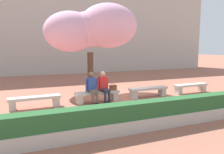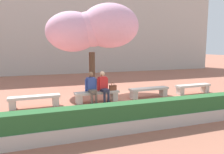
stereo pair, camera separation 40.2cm
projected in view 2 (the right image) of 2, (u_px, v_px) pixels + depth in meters
ground_plane at (124, 99)px, 9.65m from camera, size 100.00×100.00×0.00m
building_facade at (74, 30)px, 20.57m from camera, size 28.00×4.00×7.75m
stone_bench_west_end at (35, 99)px, 8.36m from camera, size 1.91×0.48×0.45m
stone_bench_near_west at (97, 95)px, 9.19m from camera, size 1.91×0.48×0.45m
stone_bench_center at (149, 91)px, 10.03m from camera, size 1.91×0.48×0.45m
stone_bench_near_east at (193, 87)px, 10.87m from camera, size 1.91×0.48×0.45m
person_seated_left at (91, 86)px, 9.01m from camera, size 0.51×0.70×1.29m
person_seated_right at (103, 85)px, 9.18m from camera, size 0.51×0.71×1.29m
handbag at (113, 87)px, 9.38m from camera, size 0.30×0.15×0.34m
cherry_tree_main at (93, 29)px, 11.17m from camera, size 4.71×3.15×4.51m
planter_hedge_foreground at (170, 112)px, 6.42m from camera, size 12.02×0.50×0.80m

